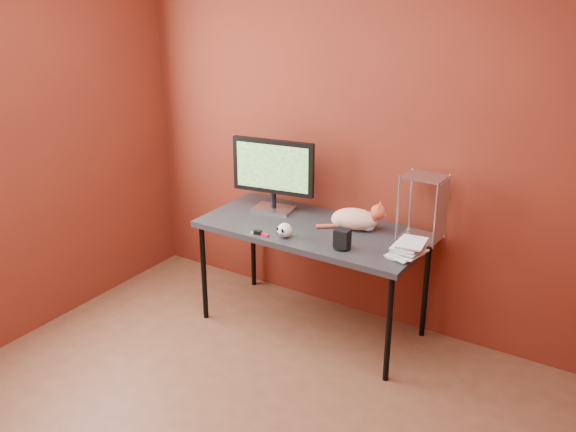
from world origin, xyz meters
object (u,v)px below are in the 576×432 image
Objects in this scene: desk at (313,234)px; book_stack at (403,170)px; cat at (356,219)px; speaker at (342,240)px; skull_mug at (285,230)px; monitor at (273,172)px.

desk is 1.45× the size of book_stack.
book_stack is (0.38, -0.19, 0.44)m from cat.
speaker reaches higher than desk.
skull_mug is 0.80× the size of speaker.
cat is 0.48m from skull_mug.
monitor reaches higher than cat.
speaker is at bearing 17.75° from skull_mug.
speaker is at bearing -34.15° from monitor.
desk is at bearing 86.52° from skull_mug.
monitor reaches higher than speaker.
desk is 11.98× the size of speaker.
book_stack is at bearing -6.52° from desk.
monitor is (-0.39, 0.12, 0.34)m from desk.
desk is at bearing 144.27° from speaker.
cat reaches higher than desk.
monitor is at bearing 151.88° from speaker.
cat is 0.61m from book_stack.
cat is at bearing 60.20° from skull_mug.
cat is 3.39× the size of speaker.
book_stack reaches higher than desk.
book_stack is (1.02, -0.19, 0.23)m from monitor.
book_stack is (0.63, -0.07, 0.57)m from desk.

